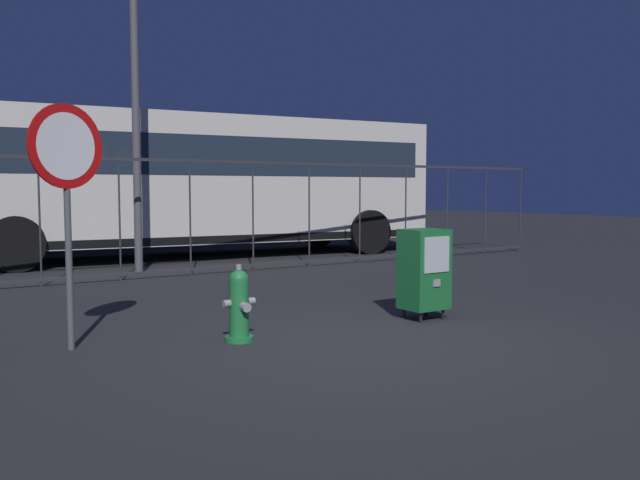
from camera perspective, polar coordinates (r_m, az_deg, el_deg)
ground_plane at (r=6.46m, az=3.71°, el=-8.77°), size 60.00×60.00×0.00m
fire_hydrant at (r=6.50m, az=-6.92°, el=-5.56°), size 0.33×0.32×0.75m
newspaper_box_primary at (r=7.62m, az=8.88°, el=-2.46°), size 0.48×0.42×1.02m
stop_sign at (r=6.43m, az=-20.81°, el=5.27°), size 0.71×0.31×2.23m
fence_barrier at (r=11.32m, az=-13.83°, el=1.95°), size 18.03×0.04×2.00m
bus_near at (r=14.83m, az=-10.60°, el=5.20°), size 10.70×3.63×3.00m
bus_far at (r=18.52m, az=-16.03°, el=4.92°), size 10.54×2.93×3.00m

